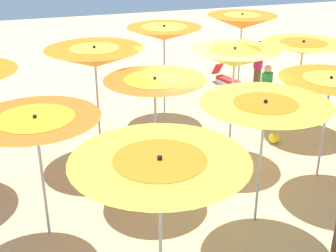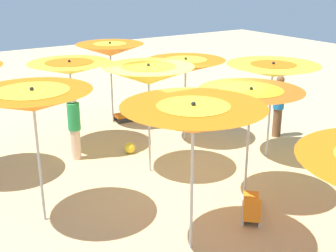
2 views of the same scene
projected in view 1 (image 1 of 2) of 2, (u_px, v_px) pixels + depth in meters
The scene contains 16 objects.
ground at pixel (202, 160), 10.64m from camera, with size 38.62×38.62×0.04m, color #D1B57F.
beach_umbrella_0 at pixel (160, 174), 5.70m from camera, with size 2.28×2.28×2.41m.
beach_umbrella_1 at pixel (265, 111), 7.56m from camera, with size 2.19×2.19×2.38m.
beach_umbrella_2 at pixel (330, 86), 9.11m from camera, with size 2.08×2.08×2.27m.
beach_umbrella_4 at pixel (36, 128), 7.23m from camera, with size 2.08×2.08×2.28m.
beach_umbrella_5 at pixel (155, 86), 8.87m from camera, with size 2.01×2.01×2.33m.
beach_umbrella_6 at pixel (235, 58), 10.27m from camera, with size 1.99×1.99×2.52m.
beach_umbrella_7 at pixel (303, 48), 11.78m from camera, with size 2.07×2.07×2.30m.
beach_umbrella_9 at pixel (95, 57), 10.27m from camera, with size 2.23×2.23×2.54m.
beach_umbrella_10 at pixel (164, 33), 12.42m from camera, with size 2.05×2.05×2.54m.
beach_umbrella_11 at pixel (242, 22), 13.98m from camera, with size 2.13×2.13×2.56m.
lounger_2 at pixel (123, 169), 9.82m from camera, with size 1.11×1.06×0.58m.
lounger_3 at pixel (226, 79), 15.54m from camera, with size 0.63×1.26×0.65m.
beachgoer_1 at pixel (258, 65), 14.75m from camera, with size 0.30×0.30×1.64m.
beachgoer_2 at pixel (266, 93), 12.30m from camera, with size 0.30×0.30×1.63m.
beach_ball at pixel (275, 138), 11.37m from camera, with size 0.28×0.28×0.28m, color yellow.
Camera 1 is at (3.77, 8.67, 4.99)m, focal length 48.80 mm.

